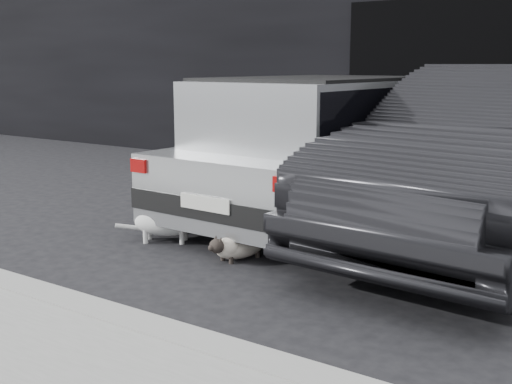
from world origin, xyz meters
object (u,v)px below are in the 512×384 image
Objects in this scene: second_car at (503,155)px; cat_siamese at (236,247)px; silver_hatchback at (323,141)px; cat_white at (169,221)px.

second_car is 7.12× the size of cat_siamese.
second_car is at bearing 3.81° from silver_hatchback.
second_car is (1.89, 0.06, -0.00)m from silver_hatchback.
second_car is at bearing -114.79° from cat_siamese.
silver_hatchback is 0.84× the size of second_car.
silver_hatchback is 1.89m from second_car.
second_car is 3.22m from cat_white.
silver_hatchback is at bearing -174.29° from second_car.
cat_siamese is at bearing -127.40° from second_car.
cat_white is at bearing 9.48° from cat_siamese.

